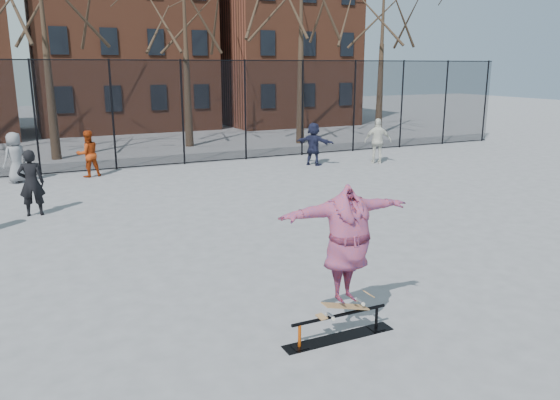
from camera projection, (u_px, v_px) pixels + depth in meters
name	position (u px, v px, depth m)	size (l,w,h in m)	color
ground	(323.00, 288.00, 9.51)	(100.00, 100.00, 0.00)	slate
skate_rail	(339.00, 329.00, 7.74)	(1.72, 0.26, 0.38)	black
skateboard	(345.00, 309.00, 7.72)	(0.78, 0.19, 0.09)	olive
skater	(347.00, 250.00, 7.50)	(2.05, 0.56, 1.67)	#533381
bystander_black	(31.00, 183.00, 13.92)	(0.63, 0.41, 1.72)	black
bystander_red	(88.00, 154.00, 18.80)	(0.78, 0.61, 1.61)	#9F330E
bystander_white	(378.00, 141.00, 21.35)	(1.04, 0.43, 1.77)	silver
bystander_navy	(314.00, 144.00, 21.00)	(1.53, 0.49, 1.65)	#1C1F39
bystander_extra	(15.00, 158.00, 17.85)	(0.82, 0.53, 1.67)	slate
fence	(151.00, 112.00, 20.40)	(34.03, 0.07, 4.00)	black
rowhouses	(109.00, 24.00, 31.13)	(29.00, 7.00, 13.00)	brown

